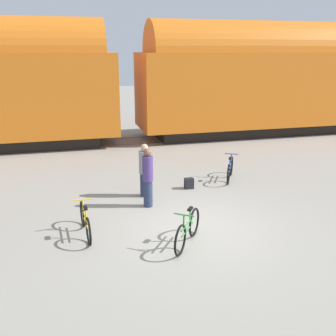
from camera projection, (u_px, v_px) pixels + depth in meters
name	position (u px, v px, depth m)	size (l,w,h in m)	color
ground_plane	(195.00, 228.00, 9.77)	(80.00, 80.00, 0.00)	gray
freight_train	(127.00, 79.00, 18.20)	(47.66, 3.15, 5.62)	black
rail_near	(132.00, 144.00, 18.39)	(59.66, 0.07, 0.01)	#4C4238
rail_far	(127.00, 138.00, 19.72)	(59.66, 0.07, 0.01)	#4C4238
bicycle_blue	(230.00, 169.00, 13.29)	(0.86, 1.49, 0.85)	black
bicycle_green	(188.00, 230.00, 8.81)	(1.02, 1.38, 0.86)	black
bicycle_yellow	(85.00, 221.00, 9.29)	(0.46, 1.69, 0.82)	black
person_in_purple	(148.00, 177.00, 10.87)	(0.30, 0.30, 1.68)	#283351
person_in_grey	(145.00, 170.00, 11.67)	(0.34, 0.34, 1.62)	#283351
backpack	(189.00, 183.00, 12.49)	(0.28, 0.20, 0.34)	black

